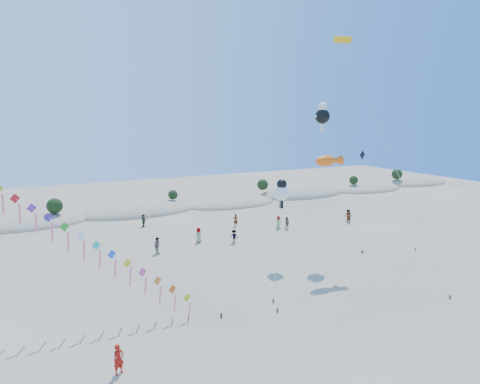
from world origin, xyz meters
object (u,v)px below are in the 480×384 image
at_px(fish_kite, 329,161).
at_px(parafoil_kite, 345,46).
at_px(flyer_foreground, 119,359).
at_px(kite_train, 34,210).

xyz_separation_m(fish_kite, parafoil_kite, (5.61, 4.93, 11.82)).
distance_m(parafoil_kite, flyer_foreground, 37.38).
bearing_deg(kite_train, parafoil_kite, 9.14).
bearing_deg(parafoil_kite, fish_kite, -138.64).
height_order(parafoil_kite, flyer_foreground, parafoil_kite).
relative_size(fish_kite, flyer_foreground, 6.16).
height_order(kite_train, flyer_foreground, kite_train).
bearing_deg(flyer_foreground, parafoil_kite, 5.62).
distance_m(fish_kite, parafoil_kite, 13.98).
xyz_separation_m(kite_train, flyer_foreground, (3.82, -8.56, -7.47)).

